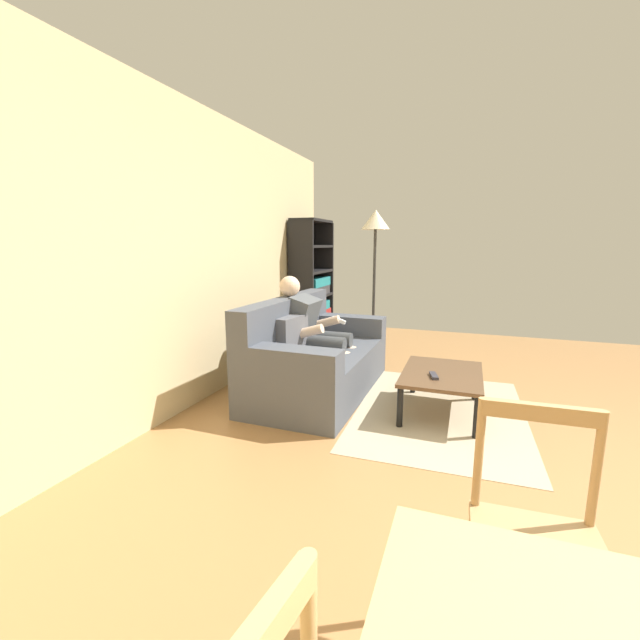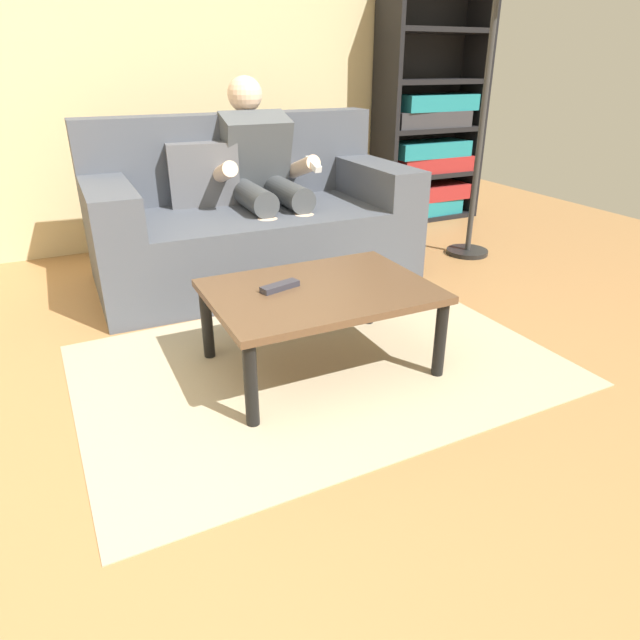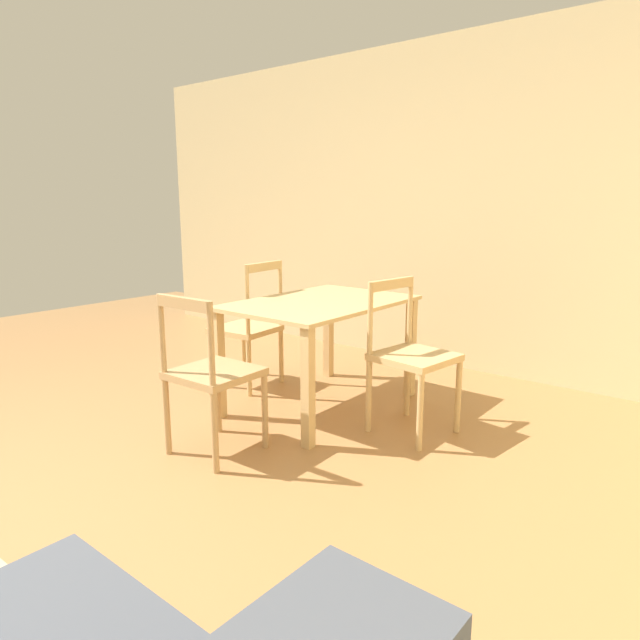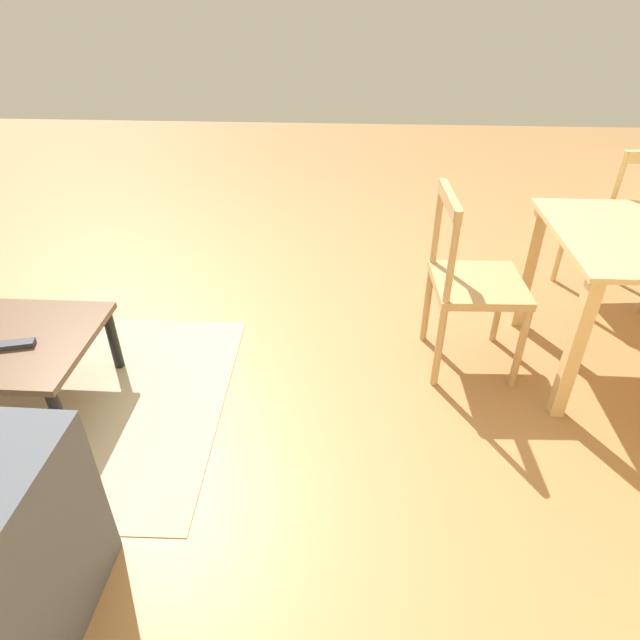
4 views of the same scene
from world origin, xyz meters
TOP-DOWN VIEW (x-y plane):
  - ground_plane at (0.00, 0.00)m, footprint 9.12×9.12m
  - tv_remote at (0.89, 0.84)m, footprint 0.18×0.09m
  - dining_chair_facing_couch at (-1.11, 0.34)m, footprint 0.44×0.44m
  - dining_chair_by_doorway at (-2.06, -0.35)m, footprint 0.46×0.46m
  - area_rug at (1.05, 0.78)m, footprint 2.03×1.44m

SIDE VIEW (x-z plane):
  - ground_plane at x=0.00m, z-range 0.00..0.00m
  - area_rug at x=1.05m, z-range 0.00..0.01m
  - tv_remote at x=0.89m, z-range 0.36..0.39m
  - dining_chair_by_doorway at x=-2.06m, z-range -0.02..0.93m
  - dining_chair_facing_couch at x=-1.11m, z-range 0.00..0.91m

